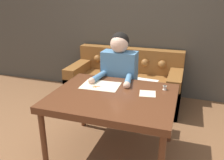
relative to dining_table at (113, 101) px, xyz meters
name	(u,v)px	position (x,y,z in m)	size (l,w,h in m)	color
ground_plane	(97,158)	(-0.14, -0.14, -0.66)	(16.00, 16.00, 0.00)	brown
wall_back	(140,20)	(-0.14, 1.88, 0.64)	(8.00, 0.06, 2.60)	#474238
dining_table	(113,101)	(0.00, 0.00, 0.00)	(1.28, 1.03, 0.73)	#562D19
couch	(126,83)	(-0.25, 1.43, -0.36)	(1.79, 0.90, 0.84)	brown
person	(119,79)	(-0.12, 0.64, 0.01)	(0.50, 0.61, 1.28)	#33281E
pattern_paper_main	(101,85)	(-0.21, 0.19, 0.07)	(0.44, 0.33, 0.00)	beige
pattern_paper_offcut	(148,94)	(0.34, 0.13, 0.07)	(0.19, 0.20, 0.00)	beige
scissors	(98,87)	(-0.23, 0.15, 0.07)	(0.18, 0.14, 0.01)	silver
thread_spool	(165,88)	(0.49, 0.30, 0.09)	(0.04, 0.04, 0.05)	beige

